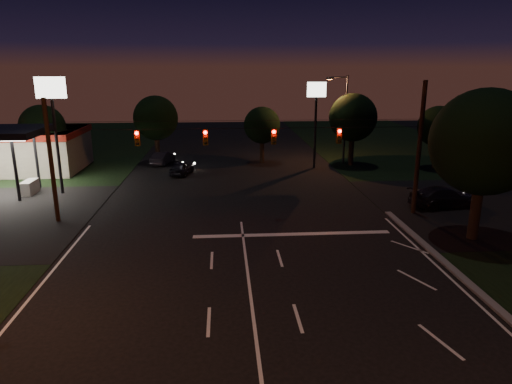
{
  "coord_description": "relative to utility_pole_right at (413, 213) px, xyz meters",
  "views": [
    {
      "loc": [
        -1.1,
        -14.26,
        9.83
      ],
      "look_at": [
        0.72,
        10.45,
        3.0
      ],
      "focal_mm": 32.0,
      "sensor_mm": 36.0,
      "label": 1
    }
  ],
  "objects": [
    {
      "name": "car_oncoming_b",
      "position": [
        -19.38,
        17.97,
        0.65
      ],
      "size": [
        2.23,
        4.18,
        1.31
      ],
      "primitive_type": "imported",
      "rotation": [
        0.0,
        0.0,
        2.92
      ],
      "color": "black",
      "rests_on": "ground"
    },
    {
      "name": "tree_far_d",
      "position": [
        0.02,
        16.13,
        4.83
      ],
      "size": [
        4.8,
        4.8,
        7.3
      ],
      "color": "black",
      "rests_on": "ground"
    },
    {
      "name": "tree_far_a",
      "position": [
        -29.98,
        15.12,
        4.26
      ],
      "size": [
        4.2,
        4.2,
        6.42
      ],
      "color": "black",
      "rests_on": "ground"
    },
    {
      "name": "utility_pole_left",
      "position": [
        -24.0,
        0.0,
        0.0
      ],
      "size": [
        0.28,
        0.28,
        8.0
      ],
      "primitive_type": "cylinder",
      "color": "black",
      "rests_on": "ground"
    },
    {
      "name": "tree_far_c",
      "position": [
        -8.98,
        18.1,
        3.9
      ],
      "size": [
        3.8,
        3.8,
        5.86
      ],
      "color": "black",
      "rests_on": "ground"
    },
    {
      "name": "car_oncoming_a",
      "position": [
        -17.01,
        13.03,
        0.62
      ],
      "size": [
        2.36,
        3.91,
        1.24
      ],
      "primitive_type": "imported",
      "rotation": [
        0.0,
        0.0,
        2.88
      ],
      "color": "black",
      "rests_on": "ground"
    },
    {
      "name": "signal_span",
      "position": [
        -12.0,
        -0.04,
        5.5
      ],
      "size": [
        24.0,
        0.4,
        1.56
      ],
      "color": "black",
      "rests_on": "ground"
    },
    {
      "name": "utility_pole_right",
      "position": [
        0.0,
        0.0,
        0.0
      ],
      "size": [
        0.3,
        0.3,
        9.0
      ],
      "primitive_type": "cylinder",
      "color": "black",
      "rests_on": "ground"
    },
    {
      "name": "stop_bar",
      "position": [
        -9.0,
        -3.5,
        0.01
      ],
      "size": [
        12.0,
        0.5,
        0.01
      ],
      "primitive_type": "cube",
      "color": "silver",
      "rests_on": "ground"
    },
    {
      "name": "pole_sign_left_near",
      "position": [
        -26.0,
        7.0,
        6.98
      ],
      "size": [
        2.2,
        0.3,
        9.1
      ],
      "color": "black",
      "rests_on": "ground"
    },
    {
      "name": "tree_far_e",
      "position": [
        8.02,
        14.11,
        4.11
      ],
      "size": [
        4.0,
        4.0,
        6.18
      ],
      "color": "black",
      "rests_on": "ground"
    },
    {
      "name": "tree_right_near",
      "position": [
        1.53,
        -4.83,
        5.68
      ],
      "size": [
        6.0,
        6.0,
        8.76
      ],
      "color": "black",
      "rests_on": "ground"
    },
    {
      "name": "street_light_right_far",
      "position": [
        -0.76,
        17.0,
        5.24
      ],
      "size": [
        2.2,
        0.35,
        9.0
      ],
      "color": "black",
      "rests_on": "ground"
    },
    {
      "name": "car_cross",
      "position": [
        2.79,
        1.25,
        0.74
      ],
      "size": [
        5.36,
        2.78,
        1.48
      ],
      "primitive_type": "imported",
      "rotation": [
        0.0,
        0.0,
        1.71
      ],
      "color": "black",
      "rests_on": "ground"
    },
    {
      "name": "ground",
      "position": [
        -12.0,
        -15.0,
        0.0
      ],
      "size": [
        140.0,
        140.0,
        0.0
      ],
      "primitive_type": "plane",
      "color": "black",
      "rests_on": "ground"
    },
    {
      "name": "gas_station",
      "position": [
        -33.86,
        15.39,
        2.38
      ],
      "size": [
        14.2,
        16.1,
        5.25
      ],
      "color": "gray",
      "rests_on": "ground"
    },
    {
      "name": "tree_far_b",
      "position": [
        -19.98,
        19.13,
        4.61
      ],
      "size": [
        4.6,
        4.6,
        6.98
      ],
      "color": "black",
      "rests_on": "ground"
    },
    {
      "name": "pole_sign_right",
      "position": [
        -4.0,
        15.0,
        6.24
      ],
      "size": [
        1.8,
        0.3,
        8.4
      ],
      "color": "black",
      "rests_on": "ground"
    }
  ]
}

